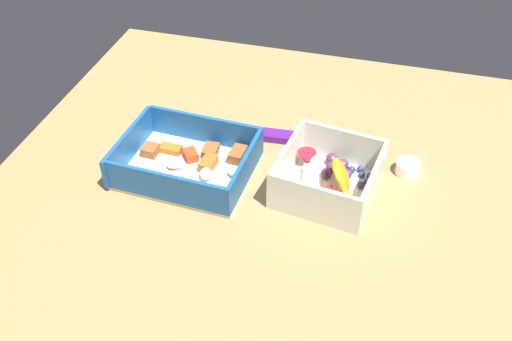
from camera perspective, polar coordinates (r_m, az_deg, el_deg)
name	(u,v)px	position (r cm, az deg, el deg)	size (l,w,h in cm)	color
table_surface	(264,190)	(85.10, 0.84, -1.97)	(80.00, 80.00, 2.00)	#9E7547
pasta_container	(187,164)	(86.16, -6.80, 0.67)	(19.94, 15.82, 5.39)	white
fruit_bowl	(329,178)	(82.90, 7.24, -0.76)	(15.12, 15.64, 6.24)	silver
candy_bar	(274,136)	(92.64, 1.79, 3.44)	(7.00, 2.40, 1.20)	#51197A
paper_cup_liner	(408,168)	(88.86, 14.80, 0.27)	(3.71, 3.71, 1.92)	white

